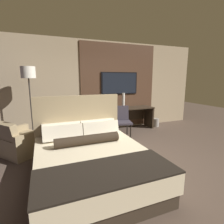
# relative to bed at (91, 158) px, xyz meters

# --- Properties ---
(ground_plane) EXTENTS (16.00, 16.00, 0.00)m
(ground_plane) POSITION_rel_bed_xyz_m (0.97, 0.08, -0.33)
(ground_plane) COLOR #4C3D33
(wall_back_tv_panel) EXTENTS (7.20, 0.09, 2.80)m
(wall_back_tv_panel) POSITION_rel_bed_xyz_m (1.08, 2.68, 1.07)
(wall_back_tv_panel) COLOR tan
(wall_back_tv_panel) RESTS_ON ground_plane
(bed) EXTENTS (1.77, 2.19, 1.31)m
(bed) POSITION_rel_bed_xyz_m (0.00, 0.00, 0.00)
(bed) COLOR #33281E
(bed) RESTS_ON ground_plane
(desk) EXTENTS (2.07, 0.57, 0.72)m
(desk) POSITION_rel_bed_xyz_m (1.70, 2.37, 0.18)
(desk) COLOR #2D2319
(desk) RESTS_ON ground_plane
(tv) EXTENTS (1.26, 0.04, 0.71)m
(tv) POSITION_rel_bed_xyz_m (1.70, 2.60, 1.18)
(tv) COLOR black
(desk_chair) EXTENTS (0.63, 0.62, 0.87)m
(desk_chair) POSITION_rel_bed_xyz_m (1.39, 1.78, 0.19)
(desk_chair) COLOR #38333D
(desk_chair) RESTS_ON ground_plane
(armchair_by_window) EXTENTS (1.12, 1.13, 0.78)m
(armchair_by_window) POSITION_rel_bed_xyz_m (-1.19, 1.48, -0.06)
(armchair_by_window) COLOR #998460
(armchair_by_window) RESTS_ON ground_plane
(floor_lamp) EXTENTS (0.34, 0.34, 1.94)m
(floor_lamp) POSITION_rel_bed_xyz_m (-0.96, 2.12, 1.31)
(floor_lamp) COLOR #282623
(floor_lamp) RESTS_ON ground_plane
(vase_tall) EXTENTS (0.09, 0.09, 0.48)m
(vase_tall) POSITION_rel_bed_xyz_m (1.73, 2.37, 0.63)
(vase_tall) COLOR silver
(vase_tall) RESTS_ON desk
(book) EXTENTS (0.26, 0.21, 0.03)m
(book) POSITION_rel_bed_xyz_m (0.95, 2.38, 0.41)
(book) COLOR navy
(book) RESTS_ON desk
(waste_bin) EXTENTS (0.22, 0.22, 0.28)m
(waste_bin) POSITION_rel_bed_xyz_m (2.95, 2.26, -0.19)
(waste_bin) COLOR gray
(waste_bin) RESTS_ON ground_plane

